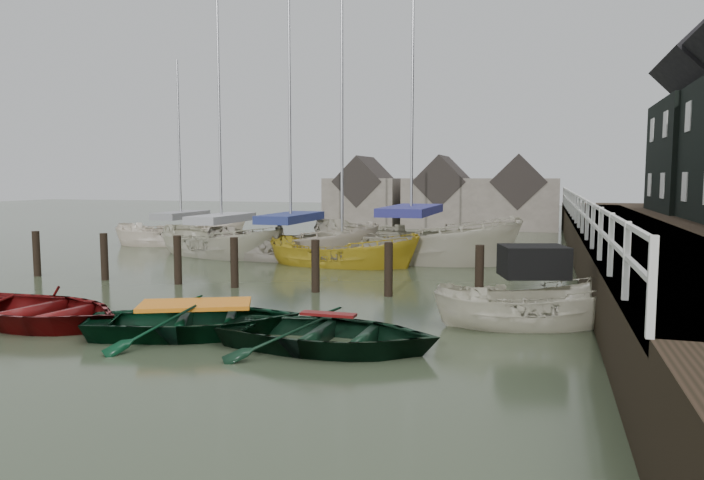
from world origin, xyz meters
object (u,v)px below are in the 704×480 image
(sailboat_a, at_px, (222,254))
(rowboat_green, at_px, (196,334))
(sailboat_c, at_px, (342,265))
(sailboat_e, at_px, (182,243))
(sailboat_b, at_px, (291,257))
(rowboat_red, at_px, (37,325))
(motorboat, at_px, (532,321))
(sailboat_d, at_px, (411,259))
(rowboat_dkgreen, at_px, (328,349))

(sailboat_a, bearing_deg, rowboat_green, -134.01)
(sailboat_c, height_order, sailboat_e, sailboat_c)
(sailboat_b, height_order, sailboat_e, sailboat_b)
(rowboat_red, height_order, sailboat_b, sailboat_b)
(rowboat_green, bearing_deg, sailboat_a, 2.28)
(rowboat_red, xyz_separation_m, motorboat, (9.83, 2.95, 0.11))
(sailboat_a, bearing_deg, sailboat_e, 69.94)
(sailboat_b, height_order, sailboat_d, sailboat_d)
(sailboat_c, distance_m, sailboat_d, 2.83)
(rowboat_dkgreen, bearing_deg, sailboat_d, 5.52)
(rowboat_green, relative_size, sailboat_d, 0.32)
(rowboat_green, bearing_deg, sailboat_d, -32.49)
(rowboat_green, height_order, rowboat_dkgreen, rowboat_green)
(sailboat_d, bearing_deg, rowboat_red, 167.33)
(sailboat_a, bearing_deg, sailboat_c, -82.83)
(rowboat_red, distance_m, sailboat_b, 11.47)
(rowboat_dkgreen, xyz_separation_m, sailboat_e, (-12.17, 14.52, 0.06))
(sailboat_e, bearing_deg, motorboat, -150.16)
(rowboat_dkgreen, bearing_deg, sailboat_c, 17.29)
(rowboat_green, xyz_separation_m, sailboat_b, (-2.67, 11.17, 0.06))
(rowboat_green, distance_m, sailboat_a, 12.52)
(rowboat_dkgreen, xyz_separation_m, sailboat_d, (-1.06, 12.24, 0.06))
(sailboat_b, relative_size, sailboat_d, 0.86)
(motorboat, xyz_separation_m, sailboat_e, (-15.59, 11.63, -0.04))
(rowboat_green, distance_m, sailboat_d, 12.16)
(sailboat_a, height_order, sailboat_e, sailboat_a)
(motorboat, distance_m, sailboat_d, 10.37)
(sailboat_d, bearing_deg, sailboat_c, 145.35)
(sailboat_c, bearing_deg, rowboat_dkgreen, -159.01)
(motorboat, height_order, sailboat_e, sailboat_e)
(rowboat_dkgreen, relative_size, sailboat_b, 0.36)
(rowboat_green, height_order, sailboat_d, sailboat_d)
(sailboat_e, bearing_deg, sailboat_b, -138.59)
(rowboat_red, bearing_deg, motorboat, -65.20)
(rowboat_dkgreen, bearing_deg, sailboat_b, 26.25)
(motorboat, distance_m, sailboat_e, 19.45)
(sailboat_a, distance_m, sailboat_b, 2.93)
(rowboat_red, xyz_separation_m, sailboat_d, (5.34, 12.30, 0.06))
(rowboat_green, height_order, sailboat_a, sailboat_a)
(sailboat_b, distance_m, sailboat_e, 7.39)
(sailboat_e, bearing_deg, sailboat_d, -125.05)
(sailboat_a, xyz_separation_m, sailboat_d, (7.34, 0.83, -0.01))
(rowboat_dkgreen, xyz_separation_m, sailboat_b, (-5.47, 11.37, 0.06))
(sailboat_a, bearing_deg, rowboat_dkgreen, -124.18)
(motorboat, distance_m, sailboat_a, 14.57)
(sailboat_d, height_order, sailboat_e, sailboat_d)
(sailboat_a, distance_m, sailboat_d, 7.38)
(rowboat_green, xyz_separation_m, sailboat_d, (1.74, 12.03, 0.06))
(rowboat_red, xyz_separation_m, rowboat_dkgreen, (6.40, 0.06, 0.00))
(sailboat_a, distance_m, sailboat_c, 5.44)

